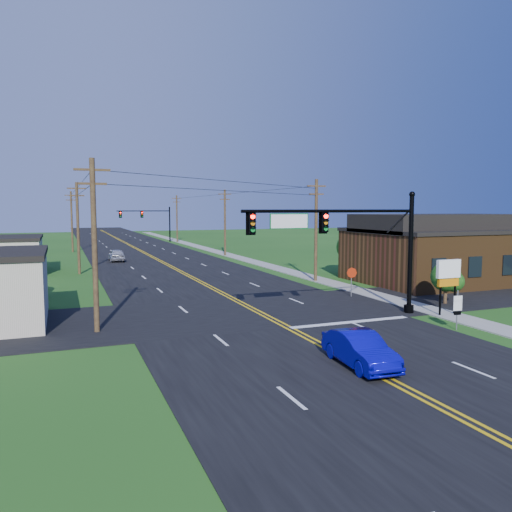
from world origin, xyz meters
name	(u,v)px	position (x,y,z in m)	size (l,w,h in m)	color
ground	(359,368)	(0.00, 0.00, 0.00)	(260.00, 260.00, 0.00)	#1D4A15
road_main	(151,257)	(0.00, 50.00, 0.02)	(16.00, 220.00, 0.04)	black
road_cross	(253,311)	(0.00, 12.00, 0.02)	(70.00, 10.00, 0.04)	black
sidewalk	(251,261)	(10.50, 40.00, 0.04)	(2.00, 160.00, 0.08)	gray
signal_mast_main	(348,238)	(4.34, 8.00, 4.75)	(11.30, 0.60, 7.48)	black
signal_mast_far	(147,219)	(4.44, 80.00, 4.55)	(10.98, 0.60, 7.48)	black
brick_building	(440,255)	(20.00, 18.00, 2.35)	(14.20, 11.20, 4.70)	#503216
utility_pole_left_a	(94,242)	(-9.50, 10.00, 4.72)	(1.80, 0.28, 9.00)	#311F16
utility_pole_left_b	(78,226)	(-9.50, 35.00, 4.72)	(1.80, 0.28, 9.00)	#311F16
utility_pole_left_c	(72,220)	(-9.50, 62.00, 4.72)	(1.80, 0.28, 9.00)	#311F16
utility_pole_right_a	(316,228)	(9.80, 22.00, 4.72)	(1.80, 0.28, 9.00)	#311F16
utility_pole_right_b	(225,221)	(9.80, 48.00, 4.72)	(1.80, 0.28, 9.00)	#311F16
utility_pole_right_c	(177,218)	(9.80, 78.00, 4.72)	(1.80, 0.28, 9.00)	#311F16
tree_right_back	(352,247)	(16.00, 26.00, 2.60)	(3.00, 3.00, 4.10)	#311F16
shrub_corner	(446,277)	(13.00, 9.50, 1.85)	(2.00, 2.00, 2.86)	#311F16
tree_left	(18,269)	(-14.00, 22.00, 2.16)	(2.40, 2.40, 3.37)	#311F16
blue_car	(360,350)	(0.07, 0.08, 0.70)	(1.49, 4.26, 1.40)	#0907A8
distant_car	(117,255)	(-4.82, 45.87, 0.75)	(1.77, 4.40, 1.50)	silver
route_sign	(457,307)	(8.36, 3.51, 1.24)	(0.53, 0.10, 2.14)	slate
stop_sign	(352,276)	(8.52, 14.10, 1.57)	(0.77, 0.17, 2.18)	slate
pylon_sign	(448,275)	(10.50, 6.58, 2.48)	(1.65, 0.23, 3.39)	black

